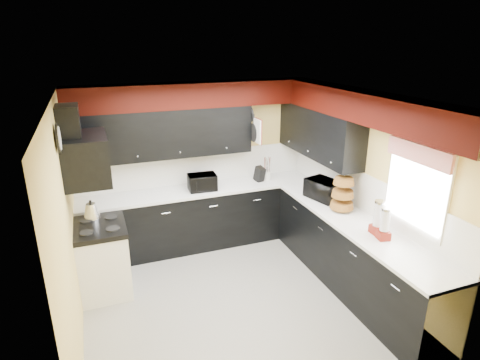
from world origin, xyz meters
The scene contains 35 objects.
ground centered at (0.00, 0.00, 0.00)m, with size 3.60×3.60×0.00m, color gray.
wall_back centered at (0.00, 1.80, 1.25)m, with size 3.60×0.06×2.50m, color #E0C666.
wall_right centered at (1.80, 0.00, 1.25)m, with size 0.06×3.60×2.50m, color #E0C666.
wall_left centered at (-1.80, 0.00, 1.25)m, with size 0.06×3.60×2.50m, color #E0C666.
ceiling centered at (0.00, 0.00, 2.50)m, with size 3.60×3.60×0.06m, color white.
cab_back centered at (0.00, 1.50, 0.45)m, with size 3.60×0.60×0.90m, color black.
cab_right centered at (1.50, -0.30, 0.45)m, with size 0.60×3.00×0.90m, color black.
counter_back centered at (0.00, 1.50, 0.92)m, with size 3.62×0.64×0.04m, color white.
counter_right centered at (1.50, -0.30, 0.92)m, with size 0.64×3.02×0.04m, color white.
splash_back centered at (0.00, 1.79, 1.19)m, with size 3.60×0.02×0.50m, color white.
splash_right centered at (1.79, 0.00, 1.19)m, with size 0.02×3.60×0.50m, color white.
upper_back centered at (-0.50, 1.62, 1.80)m, with size 2.60×0.35×0.70m, color black.
upper_right centered at (1.62, 0.90, 1.80)m, with size 0.35×1.80×0.70m, color black.
soffit_back centered at (0.00, 1.62, 2.33)m, with size 3.60×0.36×0.35m, color black.
soffit_right centered at (1.62, -0.18, 2.33)m, with size 0.36×3.24×0.35m, color black.
stove centered at (-1.50, 0.75, 0.43)m, with size 0.60×0.75×0.86m, color white.
cooktop centered at (-1.50, 0.75, 0.89)m, with size 0.62×0.77×0.06m, color black.
hood centered at (-1.55, 0.75, 1.78)m, with size 0.50×0.78×0.55m, color black.
hood_duct centered at (-1.68, 0.75, 2.20)m, with size 0.24×0.40×0.40m, color black.
window centered at (1.79, -0.90, 1.55)m, with size 0.03×0.86×0.96m, color white, non-canonical shape.
valance centered at (1.73, -0.90, 1.95)m, with size 0.04×0.88×0.20m, color red.
pan_top centered at (0.82, 1.55, 2.00)m, with size 0.03×0.22×0.40m, color black, non-canonical shape.
pan_mid centered at (0.82, 1.42, 1.75)m, with size 0.03×0.28×0.46m, color black, non-canonical shape.
pan_low centered at (0.82, 1.68, 1.72)m, with size 0.03×0.24×0.42m, color black, non-canonical shape.
cut_board centered at (0.83, 1.30, 1.80)m, with size 0.03×0.26×0.35m, color white.
baskets centered at (1.52, 0.05, 1.18)m, with size 0.27×0.27×0.50m, color brown, non-canonical shape.
clock centered at (-1.77, 0.25, 2.15)m, with size 0.03×0.30×0.30m, color black, non-canonical shape.
deco_plate centered at (1.77, -0.35, 2.25)m, with size 0.03×0.24×0.24m, color white, non-canonical shape.
toaster_oven centered at (0.01, 1.43, 1.06)m, with size 0.41×0.34×0.24m, color black.
microwave centered at (1.52, 0.49, 1.08)m, with size 0.49×0.33×0.27m, color black.
utensil_crock centered at (1.10, 1.51, 1.01)m, with size 0.13×0.13×0.14m, color silver.
knife_block centered at (0.95, 1.47, 1.06)m, with size 0.11×0.15×0.24m, color black.
kettle centered at (-1.57, 1.02, 1.02)m, with size 0.21×0.21×0.19m, color silver, non-canonical shape.
dispenser_a centered at (1.52, -0.66, 1.13)m, with size 0.14×0.14×0.38m, color #5F0800, non-canonical shape.
dispenser_b centered at (1.50, -0.81, 1.11)m, with size 0.13×0.13×0.35m, color #620A03, non-canonical shape.
Camera 1 is at (-1.45, -4.03, 3.09)m, focal length 30.00 mm.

